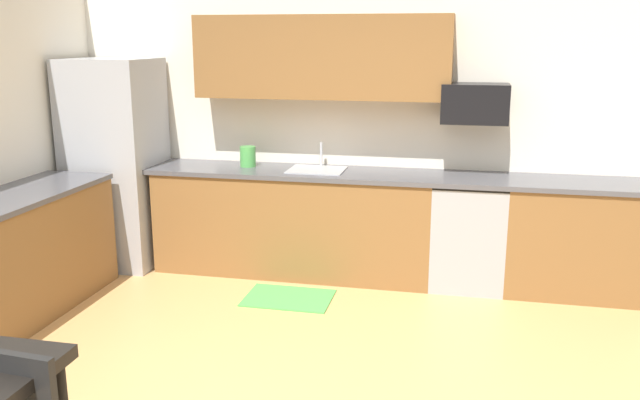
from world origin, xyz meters
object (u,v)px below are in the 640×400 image
object	(u,v)px
oven_range	(468,233)
kettle	(248,158)
refrigerator	(116,163)
microwave	(475,103)

from	to	relation	value
oven_range	kettle	size ratio (longest dim) A/B	4.55
refrigerator	oven_range	distance (m)	3.21
kettle	microwave	bearing A→B (deg)	1.47
refrigerator	oven_range	xyz separation A→B (m)	(3.17, 0.08, -0.49)
microwave	refrigerator	bearing A→B (deg)	-176.75
refrigerator	oven_range	bearing A→B (deg)	1.44
microwave	kettle	world-z (taller)	microwave
refrigerator	oven_range	size ratio (longest dim) A/B	2.07
oven_range	kettle	world-z (taller)	kettle
refrigerator	kettle	world-z (taller)	refrigerator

